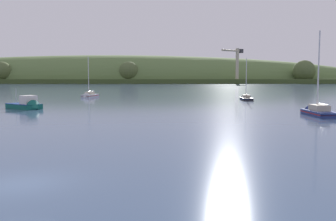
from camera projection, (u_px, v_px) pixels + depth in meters
ground at (19, 184)px, 17.13m from camera, size 1400.00×1400.00×0.00m
far_shoreline_hill at (110, 82)px, 281.10m from camera, size 521.94×72.46×41.22m
dockside_crane at (236, 66)px, 245.27m from camera, size 15.94×12.65×23.15m
sailboat_near_mooring at (88, 96)px, 87.62m from camera, size 3.25×7.22×10.36m
sailboat_midwater_white at (245, 99)px, 77.00m from camera, size 2.22×6.09×9.52m
sailboat_outer_reach at (315, 114)px, 47.67m from camera, size 2.60×7.19×11.82m
fishing_boat_moored at (25, 106)px, 56.45m from camera, size 6.66×6.01×4.09m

